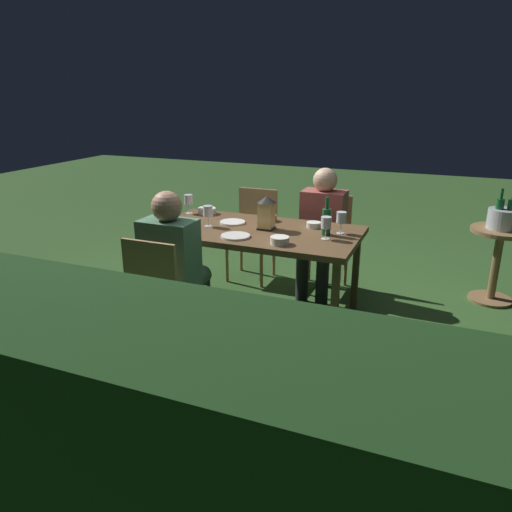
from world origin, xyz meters
TOP-DOWN VIEW (x-y plane):
  - ground_plane at (0.00, 0.00)m, footprint 16.00×16.00m
  - dining_table at (0.00, 0.00)m, footprint 1.62×0.87m
  - chair_side_right_b at (0.36, 0.82)m, footprint 0.42×0.40m
  - person_in_green at (0.36, 0.63)m, footprint 0.38×0.47m
  - chair_side_left_b at (0.36, -0.82)m, footprint 0.42×0.40m
  - chair_side_left_a at (-0.36, -0.82)m, footprint 0.42×0.40m
  - person_in_rust at (-0.36, -0.63)m, footprint 0.38×0.47m
  - lantern_centerpiece at (-0.07, -0.04)m, footprint 0.15×0.15m
  - green_bottle_on_table at (-0.55, -0.06)m, footprint 0.07×0.07m
  - wine_glass_a at (0.39, 0.06)m, footprint 0.08×0.08m
  - wine_glass_b at (-0.57, 0.05)m, footprint 0.08×0.08m
  - wine_glass_c at (0.75, -0.25)m, footprint 0.08×0.08m
  - wine_glass_d at (-0.64, -0.14)m, footprint 0.08×0.08m
  - wine_glass_e at (0.66, 0.31)m, footprint 0.08×0.08m
  - plate_a at (0.06, 0.26)m, footprint 0.22×0.22m
  - plate_b at (0.25, -0.10)m, footprint 0.21×0.21m
  - bowl_olives at (-0.30, 0.30)m, footprint 0.14×0.14m
  - bowl_bread at (-0.01, -0.28)m, footprint 0.12×0.12m
  - bowl_salad at (-0.41, -0.22)m, footprint 0.11×0.11m
  - bowl_dip at (0.59, -0.30)m, footprint 0.16×0.16m
  - side_table at (-1.83, -1.07)m, footprint 0.50×0.50m
  - ice_bucket at (-1.83, -1.07)m, footprint 0.26×0.26m
  - hedge_backdrop at (0.00, 2.35)m, footprint 4.67×0.61m

SIDE VIEW (x-z plane):
  - ground_plane at x=0.00m, z-range 0.00..0.00m
  - side_table at x=-1.83m, z-range 0.11..0.77m
  - chair_side_right_b at x=0.36m, z-range 0.05..0.92m
  - chair_side_left_b at x=0.36m, z-range 0.05..0.92m
  - chair_side_left_a at x=-0.36m, z-range 0.05..0.92m
  - hedge_backdrop at x=0.00m, z-range 0.00..1.14m
  - person_in_green at x=0.36m, z-range 0.06..1.21m
  - person_in_rust at x=-0.36m, z-range 0.06..1.21m
  - dining_table at x=0.00m, z-range 0.31..1.06m
  - plate_a at x=0.06m, z-range 0.74..0.76m
  - plate_b at x=0.25m, z-range 0.74..0.76m
  - ice_bucket at x=-1.83m, z-range 0.59..0.94m
  - bowl_salad at x=-0.41m, z-range 0.75..0.79m
  - bowl_bread at x=-0.01m, z-range 0.75..0.79m
  - bowl_dip at x=0.59m, z-range 0.75..0.80m
  - bowl_olives at x=-0.30m, z-range 0.75..0.80m
  - green_bottle_on_table at x=-0.55m, z-range 0.71..1.00m
  - wine_glass_a at x=0.39m, z-range 0.78..0.95m
  - wine_glass_b at x=-0.57m, z-range 0.78..0.95m
  - wine_glass_c at x=0.75m, z-range 0.78..0.95m
  - wine_glass_d at x=-0.64m, z-range 0.78..0.95m
  - wine_glass_e at x=0.66m, z-range 0.78..0.95m
  - lantern_centerpiece at x=-0.07m, z-range 0.76..1.02m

